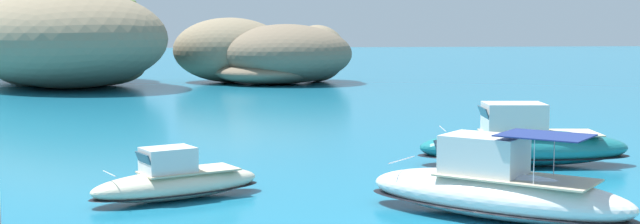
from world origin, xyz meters
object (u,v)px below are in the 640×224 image
object	(u,v)px
islet_large	(61,44)
motorboat_white	(495,190)
motorboat_teal	(523,144)
islet_small	(269,54)
motorboat_cream	(176,182)

from	to	relation	value
islet_large	motorboat_white	xyz separation A→B (m)	(24.86, -61.14, -3.35)
islet_large	motorboat_teal	world-z (taller)	islet_large
islet_small	motorboat_cream	distance (m)	58.80
motorboat_cream	islet_large	bearing A→B (deg)	104.24
motorboat_teal	motorboat_cream	distance (m)	15.83
motorboat_teal	islet_large	bearing A→B (deg)	119.61
islet_large	islet_small	bearing A→B (deg)	3.57
motorboat_cream	islet_small	bearing A→B (deg)	83.36
motorboat_teal	islet_small	bearing A→B (deg)	98.70
islet_large	motorboat_white	distance (m)	66.08
islet_large	islet_small	size ratio (longest dim) A/B	1.65
islet_small	motorboat_white	xyz separation A→B (m)	(3.59, -62.46, -2.13)
motorboat_teal	motorboat_cream	xyz separation A→B (m)	(-14.91, -5.32, -0.29)
islet_small	motorboat_white	distance (m)	62.60
motorboat_cream	motorboat_white	bearing A→B (deg)	-21.59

